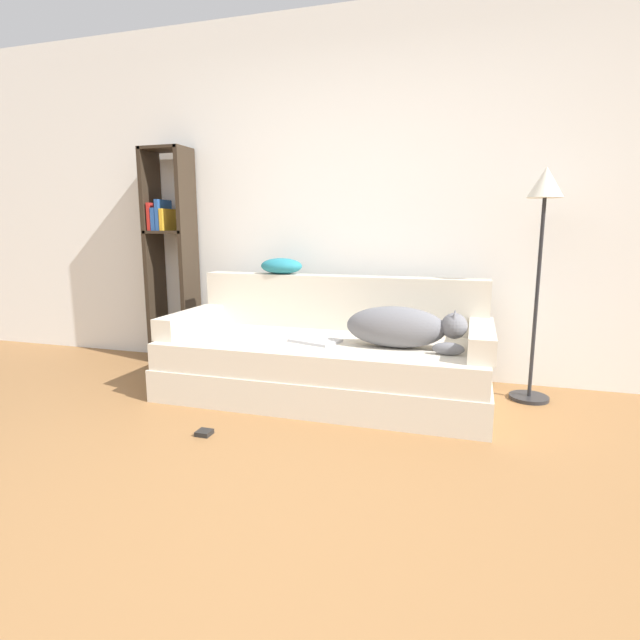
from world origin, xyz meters
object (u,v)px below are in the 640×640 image
Objects in this scene: laptop at (315,340)px; power_adapter at (204,433)px; bookshelf at (170,246)px; throw_pillow at (281,266)px; floor_lamp at (543,223)px; couch at (324,368)px; dog at (402,327)px.

power_adapter is (-0.40, -0.75, -0.39)m from laptop.
bookshelf is (-1.45, 0.59, 0.58)m from laptop.
laptop is 0.93m from power_adapter.
power_adapter is at bearing -100.56° from laptop.
power_adapter is at bearing -51.91° from bookshelf.
floor_lamp is (1.78, -0.07, 0.31)m from throw_pillow.
couch is at bearing -18.85° from bookshelf.
couch is 0.22m from laptop.
couch is 6.67× the size of throw_pillow.
bookshelf is at bearing 163.73° from dog.
dog reaches higher than laptop.
laptop is at bearing -163.30° from floor_lamp.
throw_pillow is at bearing 177.59° from floor_lamp.
dog is 0.42× the size of bookshelf.
dog is 1.14m from throw_pillow.
couch is 1.43× the size of floor_lamp.
dog is 9.25× the size of power_adapter.
power_adapter is (-1.77, -1.15, -1.14)m from floor_lamp.
laptop is at bearing 179.98° from dog.
throw_pillow is at bearing 90.73° from power_adapter.
couch is 26.84× the size of power_adapter.
floor_lamp is (1.32, 0.33, 0.96)m from couch.
laptop is at bearing -22.03° from bookshelf.
couch is 2.90× the size of dog.
power_adapter is (-0.44, -0.83, -0.18)m from couch.
power_adapter is at bearing -142.31° from dog.
laptop is 0.78m from throw_pillow.
couch is at bearing 61.84° from power_adapter.
dog is 0.49× the size of floor_lamp.
bookshelf is at bearing 161.15° from couch.
dog is 2.30× the size of throw_pillow.
bookshelf is at bearing 174.27° from throw_pillow.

